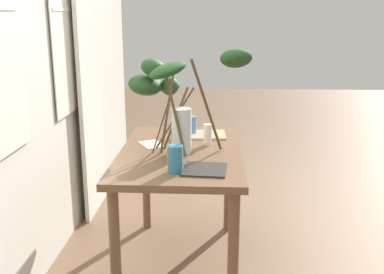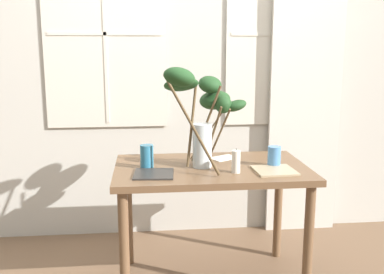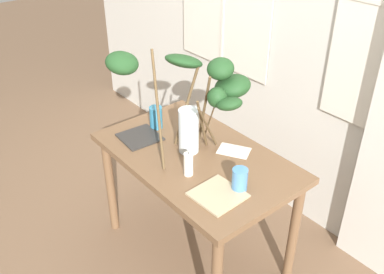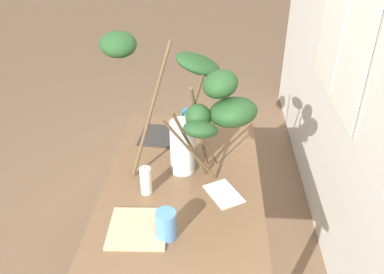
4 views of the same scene
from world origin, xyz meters
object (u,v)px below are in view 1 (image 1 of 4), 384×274
at_px(vase_with_branches, 173,90).
at_px(drinking_glass_blue_right, 190,125).
at_px(pillar_candle, 208,135).
at_px(plate_square_left, 205,169).
at_px(drinking_glass_blue_left, 176,159).
at_px(dining_table, 181,167).
at_px(plate_square_right, 208,135).

distance_m(vase_with_branches, drinking_glass_blue_right, 0.52).
bearing_deg(pillar_candle, vase_with_branches, 130.15).
bearing_deg(plate_square_left, drinking_glass_blue_left, 104.43).
bearing_deg(pillar_candle, drinking_glass_blue_left, 163.63).
bearing_deg(drinking_glass_blue_right, dining_table, 174.96).
height_order(dining_table, vase_with_branches, vase_with_branches).
distance_m(drinking_glass_blue_right, pillar_candle, 0.28).
height_order(dining_table, plate_square_left, plate_square_left).
distance_m(drinking_glass_blue_left, pillar_candle, 0.52).
bearing_deg(drinking_glass_blue_left, vase_with_branches, 7.15).
relative_size(drinking_glass_blue_left, drinking_glass_blue_right, 1.16).
relative_size(dining_table, plate_square_left, 5.23).
xyz_separation_m(dining_table, vase_with_branches, (-0.04, 0.04, 0.46)).
xyz_separation_m(plate_square_left, pillar_candle, (0.47, -0.00, 0.06)).
height_order(plate_square_left, pillar_candle, pillar_candle).
bearing_deg(plate_square_right, pillar_candle, -179.44).
height_order(plate_square_left, plate_square_right, plate_square_right).
distance_m(dining_table, pillar_candle, 0.26).
xyz_separation_m(drinking_glass_blue_left, pillar_candle, (0.50, -0.15, -0.01)).
bearing_deg(plate_square_right, plate_square_left, 179.79).
bearing_deg(dining_table, drinking_glass_blue_left, -179.53).
xyz_separation_m(drinking_glass_blue_right, plate_square_left, (-0.72, -0.11, -0.06)).
bearing_deg(pillar_candle, plate_square_right, 0.56).
bearing_deg(plate_square_right, vase_with_branches, 154.05).
distance_m(dining_table, plate_square_left, 0.39).
bearing_deg(pillar_candle, plate_square_left, 179.42).
bearing_deg(plate_square_left, dining_table, 22.89).
bearing_deg(dining_table, plate_square_right, -23.24).
bearing_deg(drinking_glass_blue_right, pillar_candle, -155.32).
relative_size(vase_with_branches, pillar_candle, 5.39).
relative_size(plate_square_right, pillar_candle, 1.61).
distance_m(drinking_glass_blue_right, plate_square_right, 0.13).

